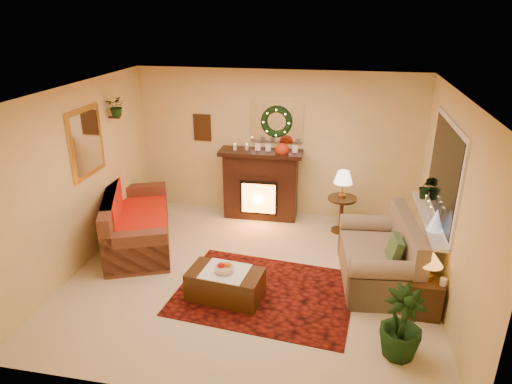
% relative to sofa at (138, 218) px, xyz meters
% --- Properties ---
extents(floor, '(5.00, 5.00, 0.00)m').
position_rel_sofa_xyz_m(floor, '(1.98, -0.64, -0.43)').
color(floor, beige).
rests_on(floor, ground).
extents(ceiling, '(5.00, 5.00, 0.00)m').
position_rel_sofa_xyz_m(ceiling, '(1.98, -0.64, 2.17)').
color(ceiling, white).
rests_on(ceiling, ground).
extents(wall_back, '(5.00, 5.00, 0.00)m').
position_rel_sofa_xyz_m(wall_back, '(1.98, 1.61, 0.87)').
color(wall_back, '#EFD88C').
rests_on(wall_back, ground).
extents(wall_front, '(5.00, 5.00, 0.00)m').
position_rel_sofa_xyz_m(wall_front, '(1.98, -2.89, 0.87)').
color(wall_front, '#EFD88C').
rests_on(wall_front, ground).
extents(wall_left, '(4.50, 4.50, 0.00)m').
position_rel_sofa_xyz_m(wall_left, '(-0.52, -0.64, 0.87)').
color(wall_left, '#EFD88C').
rests_on(wall_left, ground).
extents(wall_right, '(4.50, 4.50, 0.00)m').
position_rel_sofa_xyz_m(wall_right, '(4.48, -0.64, 0.87)').
color(wall_right, '#EFD88C').
rests_on(wall_right, ground).
extents(area_rug, '(2.46, 1.95, 0.01)m').
position_rel_sofa_xyz_m(area_rug, '(2.24, -1.02, -0.42)').
color(area_rug, '#530F02').
rests_on(area_rug, floor).
extents(sofa, '(1.65, 2.29, 0.90)m').
position_rel_sofa_xyz_m(sofa, '(0.00, 0.00, 0.00)').
color(sofa, '#432C1C').
rests_on(sofa, floor).
extents(red_throw, '(0.86, 1.39, 0.02)m').
position_rel_sofa_xyz_m(red_throw, '(-0.02, 0.12, 0.03)').
color(red_throw, '#E50E00').
rests_on(red_throw, sofa).
extents(fireplace, '(1.29, 0.43, 1.18)m').
position_rel_sofa_xyz_m(fireplace, '(1.75, 1.36, 0.12)').
color(fireplace, '#362215').
rests_on(fireplace, floor).
extents(poinsettia, '(0.24, 0.24, 0.24)m').
position_rel_sofa_xyz_m(poinsettia, '(2.12, 1.31, 0.87)').
color(poinsettia, red).
rests_on(poinsettia, fireplace).
extents(mantel_candle_a, '(0.06, 0.06, 0.19)m').
position_rel_sofa_xyz_m(mantel_candle_a, '(1.29, 1.32, 0.83)').
color(mantel_candle_a, '#FFEFCD').
rests_on(mantel_candle_a, fireplace).
extents(mantel_candle_b, '(0.06, 0.06, 0.18)m').
position_rel_sofa_xyz_m(mantel_candle_b, '(1.50, 1.36, 0.83)').
color(mantel_candle_b, silver).
rests_on(mantel_candle_b, fireplace).
extents(mantel_mirror, '(0.92, 0.02, 0.72)m').
position_rel_sofa_xyz_m(mantel_mirror, '(1.98, 1.59, 1.27)').
color(mantel_mirror, white).
rests_on(mantel_mirror, wall_back).
extents(wreath, '(0.55, 0.11, 0.55)m').
position_rel_sofa_xyz_m(wreath, '(1.98, 1.55, 1.29)').
color(wreath, '#194719').
rests_on(wreath, wall_back).
extents(wall_art, '(0.32, 0.03, 0.48)m').
position_rel_sofa_xyz_m(wall_art, '(0.63, 1.59, 1.12)').
color(wall_art, '#381E11').
rests_on(wall_art, wall_back).
extents(gold_mirror, '(0.03, 0.84, 1.00)m').
position_rel_sofa_xyz_m(gold_mirror, '(-0.50, -0.34, 1.32)').
color(gold_mirror, gold).
rests_on(gold_mirror, wall_left).
extents(hanging_plant, '(0.33, 0.28, 0.36)m').
position_rel_sofa_xyz_m(hanging_plant, '(-0.36, 0.41, 1.54)').
color(hanging_plant, '#194719').
rests_on(hanging_plant, wall_left).
extents(loveseat, '(1.08, 1.68, 0.92)m').
position_rel_sofa_xyz_m(loveseat, '(3.70, -0.38, -0.01)').
color(loveseat, gray).
rests_on(loveseat, floor).
extents(window_frame, '(0.03, 1.86, 1.36)m').
position_rel_sofa_xyz_m(window_frame, '(4.46, -0.09, 1.12)').
color(window_frame, white).
rests_on(window_frame, wall_right).
extents(window_glass, '(0.02, 1.70, 1.22)m').
position_rel_sofa_xyz_m(window_glass, '(4.45, -0.09, 1.12)').
color(window_glass, black).
rests_on(window_glass, wall_right).
extents(window_sill, '(0.22, 1.86, 0.04)m').
position_rel_sofa_xyz_m(window_sill, '(4.36, -0.09, 0.44)').
color(window_sill, white).
rests_on(window_sill, wall_right).
extents(mini_tree, '(0.20, 0.20, 0.29)m').
position_rel_sofa_xyz_m(mini_tree, '(4.36, -0.50, 0.61)').
color(mini_tree, white).
rests_on(mini_tree, window_sill).
extents(sill_plant, '(0.26, 0.21, 0.48)m').
position_rel_sofa_xyz_m(sill_plant, '(4.39, 0.57, 0.66)').
color(sill_plant, '#1B3B1A').
rests_on(sill_plant, window_sill).
extents(side_table_round, '(0.60, 0.60, 0.62)m').
position_rel_sofa_xyz_m(side_table_round, '(3.19, 1.03, -0.10)').
color(side_table_round, '#522114').
rests_on(side_table_round, floor).
extents(lamp_cream, '(0.31, 0.31, 0.47)m').
position_rel_sofa_xyz_m(lamp_cream, '(3.18, 1.04, 0.45)').
color(lamp_cream, '#FFE0BC').
rests_on(lamp_cream, side_table_round).
extents(end_table_square, '(0.40, 0.40, 0.48)m').
position_rel_sofa_xyz_m(end_table_square, '(4.24, -1.06, -0.16)').
color(end_table_square, black).
rests_on(end_table_square, floor).
extents(lamp_tiffany, '(0.28, 0.28, 0.41)m').
position_rel_sofa_xyz_m(lamp_tiffany, '(4.26, -1.04, 0.32)').
color(lamp_tiffany, '#FCAB12').
rests_on(lamp_tiffany, end_table_square).
extents(coffee_table, '(1.01, 0.63, 0.40)m').
position_rel_sofa_xyz_m(coffee_table, '(1.76, -1.22, -0.22)').
color(coffee_table, '#392418').
rests_on(coffee_table, floor).
extents(fruit_bowl, '(0.24, 0.24, 0.06)m').
position_rel_sofa_xyz_m(fruit_bowl, '(1.75, -1.24, 0.02)').
color(fruit_bowl, beige).
rests_on(fruit_bowl, coffee_table).
extents(floor_palm, '(1.78, 1.78, 2.49)m').
position_rel_sofa_xyz_m(floor_palm, '(3.88, -1.89, 0.02)').
color(floor_palm, '#255B1F').
rests_on(floor_palm, floor).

